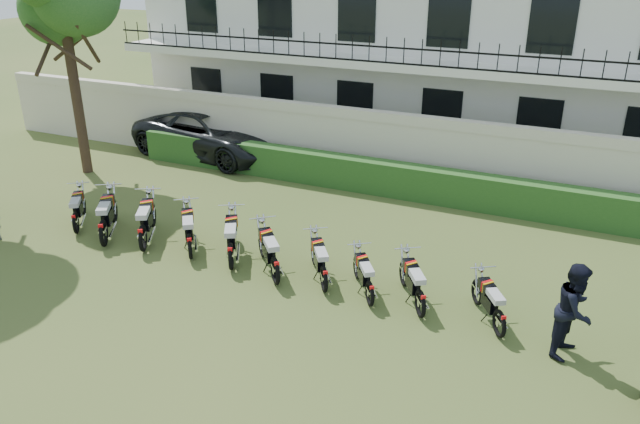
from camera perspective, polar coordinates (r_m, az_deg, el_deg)
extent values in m
plane|color=#3E5421|center=(13.31, -6.94, -8.34)|extent=(100.00, 100.00, 0.00)
cube|color=beige|center=(19.53, 5.09, 5.48)|extent=(30.00, 0.30, 2.00)
cube|color=beige|center=(19.21, 5.22, 8.75)|extent=(30.00, 0.35, 0.30)
cube|color=#204C1B|center=(18.68, 7.10, 2.93)|extent=(18.00, 0.60, 1.00)
cube|color=silver|center=(24.59, 10.21, 14.90)|extent=(20.00, 8.00, 7.00)
cube|color=silver|center=(20.13, 6.64, 13.30)|extent=(20.00, 1.40, 0.25)
cube|color=black|center=(19.43, 6.10, 14.75)|extent=(20.00, 0.05, 0.05)
cube|color=black|center=(19.50, 6.04, 13.45)|extent=(20.00, 0.05, 0.05)
cube|color=black|center=(24.44, -10.21, 10.31)|extent=(1.30, 0.12, 2.20)
cube|color=black|center=(23.92, -10.83, 18.49)|extent=(1.30, 0.12, 2.20)
cube|color=black|center=(22.91, -3.89, 9.76)|extent=(1.30, 0.12, 2.20)
cube|color=black|center=(22.35, -4.14, 18.51)|extent=(1.30, 0.12, 2.20)
cube|color=black|center=(21.68, 3.21, 8.99)|extent=(1.30, 0.12, 2.20)
cube|color=black|center=(21.10, 3.43, 18.24)|extent=(1.30, 0.12, 2.20)
cube|color=black|center=(20.82, 10.98, 8.00)|extent=(1.30, 0.12, 2.20)
cube|color=black|center=(20.21, 11.77, 17.61)|extent=(1.30, 0.12, 2.20)
cube|color=black|center=(20.37, 19.22, 6.78)|extent=(1.30, 0.12, 2.20)
cube|color=black|center=(19.74, 20.60, 16.54)|extent=(1.30, 0.12, 2.20)
cylinder|color=#473323|center=(21.43, -21.43, 10.09)|extent=(0.32, 0.32, 5.25)
sphere|color=#245723|center=(21.71, -23.01, 16.69)|extent=(2.20, 2.20, 2.20)
torus|color=black|center=(16.76, -21.72, -1.86)|extent=(0.42, 0.52, 0.59)
torus|color=black|center=(17.89, -21.13, -0.20)|extent=(0.42, 0.52, 0.59)
cube|color=black|center=(17.22, -21.51, -0.63)|extent=(0.45, 0.53, 0.29)
cube|color=black|center=(17.33, -21.53, 0.45)|extent=(0.46, 0.50, 0.21)
cube|color=red|center=(17.33, -21.53, 0.47)|extent=(0.21, 0.26, 0.22)
cube|color=#E09D0B|center=(17.27, -21.56, 0.40)|extent=(0.18, 0.24, 0.22)
cube|color=#B6B6B6|center=(16.88, -21.78, -0.05)|extent=(0.50, 0.56, 0.12)
cylinder|color=silver|center=(17.51, -21.52, 1.70)|extent=(0.48, 0.36, 0.03)
torus|color=black|center=(15.69, -19.63, -3.06)|extent=(0.45, 0.63, 0.68)
torus|color=black|center=(16.99, -18.74, -0.91)|extent=(0.45, 0.63, 0.68)
cube|color=black|center=(16.22, -19.28, -1.49)|extent=(0.50, 0.63, 0.34)
cube|color=black|center=(16.33, -19.26, -0.15)|extent=(0.51, 0.58, 0.25)
cube|color=red|center=(16.33, -19.26, -0.12)|extent=(0.26, 0.29, 0.26)
cube|color=#E09D0B|center=(16.27, -19.31, -0.21)|extent=(0.23, 0.27, 0.26)
cube|color=#B6B6B6|center=(15.81, -19.64, -0.80)|extent=(0.55, 0.66, 0.13)
cylinder|color=silver|center=(16.54, -19.19, 1.40)|extent=(0.59, 0.38, 0.03)
torus|color=black|center=(15.15, -16.34, -3.60)|extent=(0.42, 0.64, 0.67)
torus|color=black|center=(16.43, -15.46, -1.34)|extent=(0.42, 0.64, 0.67)
cube|color=black|center=(15.67, -15.98, -1.96)|extent=(0.47, 0.63, 0.33)
cube|color=black|center=(15.77, -15.95, -0.59)|extent=(0.50, 0.58, 0.24)
cube|color=red|center=(15.77, -15.95, -0.55)|extent=(0.26, 0.28, 0.25)
cube|color=#E09D0B|center=(15.71, -15.99, -0.65)|extent=(0.24, 0.26, 0.25)
cube|color=#B6B6B6|center=(15.26, -16.31, -1.27)|extent=(0.53, 0.66, 0.13)
cylinder|color=silver|center=(15.97, -15.86, 1.02)|extent=(0.59, 0.36, 0.03)
torus|color=black|center=(14.55, -11.73, -4.36)|extent=(0.45, 0.56, 0.63)
torus|color=black|center=(15.76, -11.86, -2.13)|extent=(0.45, 0.56, 0.63)
cube|color=black|center=(15.04, -11.84, -2.76)|extent=(0.49, 0.57, 0.31)
cube|color=black|center=(15.14, -11.95, -1.42)|extent=(0.49, 0.53, 0.23)
cube|color=red|center=(15.13, -11.95, -1.39)|extent=(0.22, 0.28, 0.24)
cube|color=#E09D0B|center=(15.08, -11.95, -1.48)|extent=(0.20, 0.26, 0.24)
cube|color=#B6B6B6|center=(14.65, -11.92, -2.10)|extent=(0.54, 0.60, 0.12)
cylinder|color=silver|center=(15.32, -12.07, 0.13)|extent=(0.51, 0.40, 0.03)
torus|color=black|center=(13.89, -8.27, -5.45)|extent=(0.40, 0.61, 0.65)
torus|color=black|center=(15.12, -8.03, -2.93)|extent=(0.40, 0.61, 0.65)
cube|color=black|center=(14.38, -8.19, -3.67)|extent=(0.45, 0.60, 0.32)
cube|color=black|center=(14.48, -8.21, -2.22)|extent=(0.48, 0.55, 0.23)
cube|color=red|center=(14.47, -8.21, -2.18)|extent=(0.25, 0.27, 0.24)
cube|color=#E09D0B|center=(14.42, -8.22, -2.29)|extent=(0.23, 0.25, 0.24)
cube|color=#B6B6B6|center=(13.98, -8.32, -3.00)|extent=(0.51, 0.63, 0.13)
cylinder|color=silver|center=(14.65, -8.22, -0.52)|extent=(0.57, 0.34, 0.03)
torus|color=black|center=(13.21, -3.44, -6.86)|extent=(0.50, 0.55, 0.64)
torus|color=black|center=(14.39, -4.72, -4.22)|extent=(0.50, 0.55, 0.64)
cube|color=black|center=(13.67, -4.08, -5.00)|extent=(0.53, 0.56, 0.32)
cube|color=black|center=(13.75, -4.34, -3.50)|extent=(0.52, 0.54, 0.23)
cube|color=red|center=(13.75, -4.34, -3.46)|extent=(0.21, 0.29, 0.24)
cube|color=#E09D0B|center=(13.69, -4.28, -3.57)|extent=(0.18, 0.28, 0.24)
cube|color=#B6B6B6|center=(13.27, -3.84, -4.32)|extent=(0.57, 0.60, 0.13)
cylinder|color=silver|center=(13.91, -4.68, -1.73)|extent=(0.50, 0.44, 0.03)
torus|color=black|center=(12.96, 0.87, -7.60)|extent=(0.41, 0.53, 0.59)
torus|color=black|center=(14.03, -0.09, -5.00)|extent=(0.41, 0.53, 0.59)
cube|color=black|center=(13.38, 0.41, -5.81)|extent=(0.44, 0.54, 0.29)
cube|color=black|center=(13.45, 0.24, -4.39)|extent=(0.45, 0.50, 0.21)
cube|color=red|center=(13.44, 0.24, -4.35)|extent=(0.21, 0.26, 0.22)
cube|color=#E09D0B|center=(13.39, 0.28, -4.46)|extent=(0.19, 0.24, 0.22)
cube|color=#B6B6B6|center=(13.01, 0.62, -5.21)|extent=(0.49, 0.57, 0.12)
cylinder|color=silver|center=(13.59, 0.01, -2.71)|extent=(0.49, 0.35, 0.03)
torus|color=black|center=(12.58, 5.22, -8.86)|extent=(0.37, 0.50, 0.55)
torus|color=black|center=(13.54, 3.97, -6.29)|extent=(0.37, 0.50, 0.55)
cube|color=black|center=(12.95, 4.64, -7.12)|extent=(0.41, 0.50, 0.27)
cube|color=black|center=(13.01, 4.45, -5.75)|extent=(0.42, 0.46, 0.20)
cube|color=red|center=(13.00, 4.45, -5.72)|extent=(0.20, 0.24, 0.21)
cube|color=#E09D0B|center=(12.96, 4.51, -5.83)|extent=(0.18, 0.22, 0.21)
cube|color=#B6B6B6|center=(12.61, 4.95, -6.58)|extent=(0.45, 0.53, 0.11)
cylinder|color=silver|center=(13.12, 4.19, -4.13)|extent=(0.46, 0.32, 0.03)
torus|color=black|center=(12.30, 9.98, -9.87)|extent=(0.39, 0.54, 0.59)
torus|color=black|center=(13.31, 8.39, -6.98)|extent=(0.39, 0.54, 0.59)
cube|color=black|center=(12.68, 9.25, -7.92)|extent=(0.43, 0.54, 0.29)
cube|color=black|center=(12.74, 9.05, -6.42)|extent=(0.44, 0.50, 0.21)
cube|color=red|center=(12.73, 9.05, -6.38)|extent=(0.22, 0.25, 0.22)
cube|color=#E09D0B|center=(12.68, 9.12, -6.51)|extent=(0.20, 0.24, 0.22)
cube|color=#B6B6B6|center=(12.32, 9.69, -7.35)|extent=(0.48, 0.57, 0.12)
cylinder|color=silver|center=(12.86, 8.74, -4.63)|extent=(0.50, 0.33, 0.03)
torus|color=black|center=(12.10, 17.12, -11.36)|extent=(0.36, 0.51, 0.55)
torus|color=black|center=(13.00, 15.08, -8.49)|extent=(0.36, 0.51, 0.55)
cube|color=black|center=(12.43, 16.21, -9.46)|extent=(0.40, 0.51, 0.27)
cube|color=black|center=(12.47, 15.97, -8.00)|extent=(0.42, 0.47, 0.20)
cube|color=red|center=(12.46, 15.97, -7.96)|extent=(0.21, 0.24, 0.21)
cube|color=#E09D0B|center=(12.42, 16.07, -8.09)|extent=(0.19, 0.22, 0.21)
cube|color=#B6B6B6|center=(12.10, 16.79, -8.94)|extent=(0.45, 0.54, 0.11)
cylinder|color=silver|center=(12.56, 15.61, -6.26)|extent=(0.48, 0.31, 0.03)
imported|color=black|center=(22.43, -9.85, 7.06)|extent=(6.08, 3.39, 1.61)
imported|color=black|center=(12.19, 22.27, -8.30)|extent=(0.90, 1.04, 1.82)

